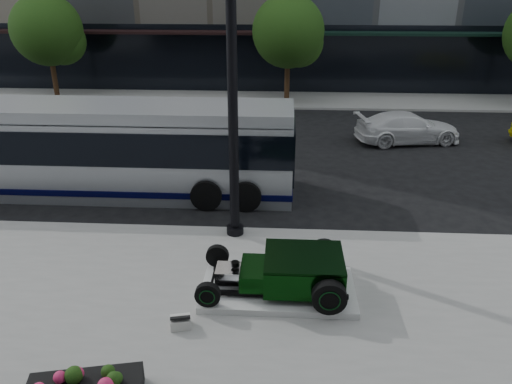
# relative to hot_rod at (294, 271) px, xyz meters

# --- Properties ---
(ground) EXTENTS (120.00, 120.00, 0.00)m
(ground) POSITION_rel_hot_rod_xyz_m (-1.20, 5.06, -0.70)
(ground) COLOR black
(ground) RESTS_ON ground
(sidewalk_far) EXTENTS (70.00, 4.00, 0.12)m
(sidewalk_far) POSITION_rel_hot_rod_xyz_m (-1.20, 19.06, -0.64)
(sidewalk_far) COLOR gray
(sidewalk_far) RESTS_ON ground
(street_trees) EXTENTS (29.80, 3.80, 5.70)m
(street_trees) POSITION_rel_hot_rod_xyz_m (-0.06, 18.14, 3.07)
(street_trees) COLOR black
(street_trees) RESTS_ON sidewalk_far
(display_plinth) EXTENTS (3.40, 1.80, 0.15)m
(display_plinth) POSITION_rel_hot_rod_xyz_m (-0.33, -0.00, -0.50)
(display_plinth) COLOR silver
(display_plinth) RESTS_ON sidewalk_near
(hot_rod) EXTENTS (3.22, 2.00, 0.81)m
(hot_rod) POSITION_rel_hot_rod_xyz_m (0.00, 0.00, 0.00)
(hot_rod) COLOR black
(hot_rod) RESTS_ON display_plinth
(info_plaque) EXTENTS (0.46, 0.38, 0.31)m
(info_plaque) POSITION_rel_hot_rod_xyz_m (-2.26, -1.32, -0.45)
(info_plaque) COLOR silver
(info_plaque) RESTS_ON sidewalk_near
(lamppost) EXTENTS (0.46, 0.46, 8.42)m
(lamppost) POSITION_rel_hot_rod_xyz_m (-1.56, 2.72, 3.32)
(lamppost) COLOR black
(lamppost) RESTS_ON sidewalk_near
(transit_bus) EXTENTS (12.12, 2.88, 2.92)m
(transit_bus) POSITION_rel_hot_rod_xyz_m (-5.99, 5.71, 0.79)
(transit_bus) COLOR #A3A7AD
(transit_bus) RESTS_ON ground
(white_sedan) EXTENTS (4.69, 2.58, 1.29)m
(white_sedan) POSITION_rel_hot_rod_xyz_m (4.99, 11.64, -0.05)
(white_sedan) COLOR white
(white_sedan) RESTS_ON ground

